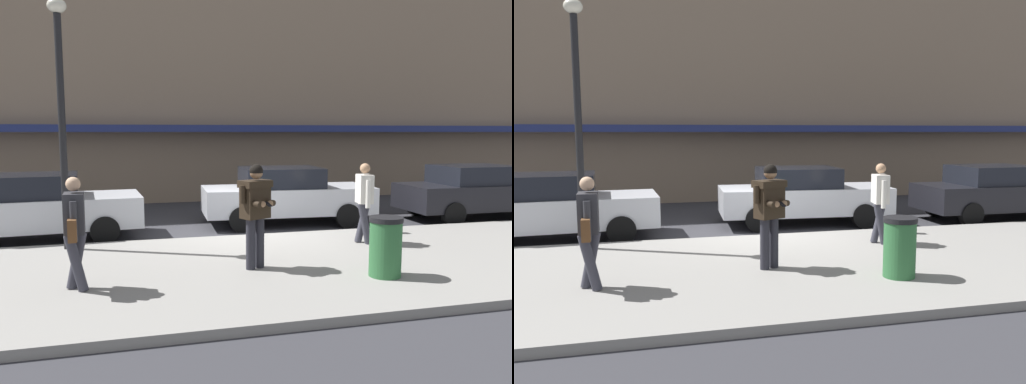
{
  "view_description": "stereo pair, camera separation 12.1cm",
  "coord_description": "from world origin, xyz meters",
  "views": [
    {
      "loc": [
        -2.55,
        -11.15,
        2.49
      ],
      "look_at": [
        -0.46,
        -3.18,
        1.49
      ],
      "focal_mm": 35.0,
      "sensor_mm": 36.0,
      "label": 1
    },
    {
      "loc": [
        -2.43,
        -11.18,
        2.49
      ],
      "look_at": [
        -0.46,
        -3.18,
        1.49
      ],
      "focal_mm": 35.0,
      "sensor_mm": 36.0,
      "label": 2
    }
  ],
  "objects": [
    {
      "name": "ground_plane",
      "position": [
        0.0,
        0.0,
        0.0
      ],
      "size": [
        80.0,
        80.0,
        0.0
      ],
      "primitive_type": "plane",
      "color": "#333338"
    },
    {
      "name": "sidewalk",
      "position": [
        1.0,
        -2.85,
        0.07
      ],
      "size": [
        32.0,
        5.3,
        0.14
      ],
      "primitive_type": "cube",
      "color": "gray",
      "rests_on": "ground"
    },
    {
      "name": "curb_paint_line",
      "position": [
        1.0,
        0.05,
        0.0
      ],
      "size": [
        28.0,
        0.12,
        0.01
      ],
      "primitive_type": "cube",
      "color": "silver",
      "rests_on": "ground"
    },
    {
      "name": "storefront_facade",
      "position": [
        1.0,
        8.49,
        6.51
      ],
      "size": [
        28.0,
        4.7,
        13.05
      ],
      "color": "#84705B",
      "rests_on": "ground"
    },
    {
      "name": "parked_sedan_near",
      "position": [
        -4.54,
        0.92,
        0.79
      ],
      "size": [
        4.63,
        2.19,
        1.54
      ],
      "color": "silver",
      "rests_on": "ground"
    },
    {
      "name": "parked_sedan_mid",
      "position": [
        1.6,
        1.54,
        0.79
      ],
      "size": [
        4.6,
        2.13,
        1.54
      ],
      "color": "silver",
      "rests_on": "ground"
    },
    {
      "name": "parked_sedan_far",
      "position": [
        7.16,
        0.98,
        0.79
      ],
      "size": [
        4.5,
        1.94,
        1.54
      ],
      "color": "black",
      "rests_on": "ground"
    },
    {
      "name": "man_texting_on_phone",
      "position": [
        -0.43,
        -3.02,
        1.25
      ],
      "size": [
        0.62,
        0.65,
        1.81
      ],
      "color": "#23232B",
      "rests_on": "sidewalk"
    },
    {
      "name": "pedestrian_in_light_coat",
      "position": [
        2.28,
        -1.69,
        1.11
      ],
      "size": [
        0.38,
        0.59,
        1.7
      ],
      "color": "#33333D",
      "rests_on": "sidewalk"
    },
    {
      "name": "pedestrian_with_bag",
      "position": [
        -3.3,
        -3.51,
        1.11
      ],
      "size": [
        0.34,
        0.72,
        1.7
      ],
      "color": "#33333D",
      "rests_on": "sidewalk"
    },
    {
      "name": "street_lamp_post",
      "position": [
        -3.74,
        -0.65,
        3.14
      ],
      "size": [
        0.36,
        0.36,
        4.88
      ],
      "color": "black",
      "rests_on": "sidewalk"
    },
    {
      "name": "parking_meter",
      "position": [
        2.85,
        -0.6,
        0.97
      ],
      "size": [
        0.12,
        0.18,
        1.27
      ],
      "color": "#4C4C51",
      "rests_on": "sidewalk"
    },
    {
      "name": "trash_bin",
      "position": [
        1.5,
        -4.0,
        0.63
      ],
      "size": [
        0.55,
        0.55,
        0.98
      ],
      "color": "#2D6638",
      "rests_on": "sidewalk"
    }
  ]
}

